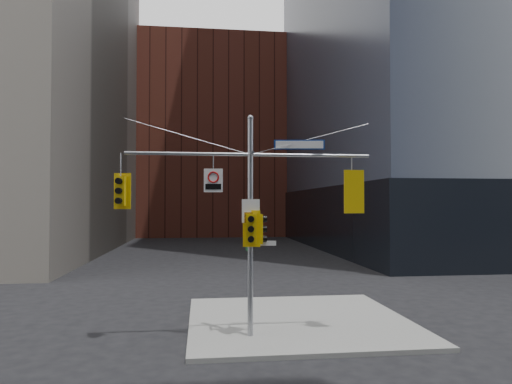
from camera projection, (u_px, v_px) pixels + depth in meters
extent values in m
plane|color=black|center=(258.00, 361.00, 12.69)|extent=(160.00, 160.00, 0.00)
cube|color=gray|center=(298.00, 320.00, 16.90)|extent=(8.00, 8.00, 0.15)
cube|color=black|center=(484.00, 218.00, 47.90)|extent=(36.40, 36.40, 6.00)
cube|color=maroon|center=(211.00, 143.00, 70.63)|extent=(26.00, 20.00, 28.00)
cylinder|color=#96999E|center=(250.00, 228.00, 14.77)|extent=(0.18, 0.18, 7.20)
sphere|color=#96999E|center=(250.00, 118.00, 14.87)|extent=(0.20, 0.20, 0.20)
cylinder|color=#96999E|center=(188.00, 154.00, 14.60)|extent=(4.00, 0.11, 0.11)
cylinder|color=#96999E|center=(310.00, 155.00, 15.08)|extent=(4.00, 0.11, 0.11)
cylinder|color=#96999E|center=(252.00, 153.00, 14.49)|extent=(0.10, 0.70, 0.10)
cylinder|color=#96999E|center=(188.00, 137.00, 14.61)|extent=(4.00, 0.02, 1.12)
cylinder|color=#96999E|center=(310.00, 139.00, 15.09)|extent=(4.00, 0.02, 1.12)
cube|color=gold|center=(121.00, 191.00, 14.31)|extent=(0.33, 0.26, 0.93)
cube|color=gold|center=(122.00, 191.00, 14.47)|extent=(0.54, 0.14, 1.15)
cylinder|color=black|center=(119.00, 181.00, 14.14)|extent=(0.22, 0.18, 0.19)
cylinder|color=black|center=(119.00, 181.00, 14.21)|extent=(0.17, 0.05, 0.17)
cylinder|color=black|center=(119.00, 191.00, 14.13)|extent=(0.22, 0.18, 0.19)
cylinder|color=black|center=(119.00, 191.00, 14.20)|extent=(0.17, 0.05, 0.17)
cylinder|color=black|center=(118.00, 201.00, 14.13)|extent=(0.22, 0.18, 0.19)
cylinder|color=black|center=(119.00, 201.00, 14.20)|extent=(0.17, 0.05, 0.17)
cube|color=gold|center=(352.00, 192.00, 15.22)|extent=(0.38, 0.28, 1.16)
cube|color=gold|center=(354.00, 192.00, 15.02)|extent=(0.69, 0.07, 1.43)
cylinder|color=black|center=(349.00, 181.00, 15.45)|extent=(0.25, 0.19, 0.24)
cylinder|color=black|center=(350.00, 180.00, 15.36)|extent=(0.21, 0.03, 0.21)
cylinder|color=black|center=(349.00, 192.00, 15.43)|extent=(0.25, 0.19, 0.24)
cylinder|color=black|center=(350.00, 192.00, 15.35)|extent=(0.21, 0.03, 0.21)
cylinder|color=black|center=(350.00, 203.00, 15.42)|extent=(0.25, 0.19, 0.24)
cylinder|color=#0CE559|center=(350.00, 203.00, 15.34)|extent=(0.21, 0.03, 0.21)
cube|color=gold|center=(259.00, 229.00, 14.80)|extent=(0.23, 0.32, 0.96)
cylinder|color=black|center=(264.00, 219.00, 14.84)|extent=(0.15, 0.20, 0.20)
cylinder|color=black|center=(262.00, 219.00, 14.83)|extent=(0.02, 0.17, 0.17)
cylinder|color=black|center=(264.00, 229.00, 14.83)|extent=(0.15, 0.20, 0.20)
cylinder|color=black|center=(262.00, 229.00, 14.82)|extent=(0.02, 0.17, 0.17)
cylinder|color=black|center=(264.00, 239.00, 14.82)|extent=(0.15, 0.20, 0.20)
cylinder|color=black|center=(262.00, 239.00, 14.81)|extent=(0.02, 0.17, 0.17)
cube|color=gold|center=(251.00, 229.00, 14.49)|extent=(0.34, 0.26, 0.95)
cube|color=gold|center=(252.00, 229.00, 14.66)|extent=(0.56, 0.13, 1.17)
cylinder|color=black|center=(251.00, 219.00, 14.32)|extent=(0.22, 0.17, 0.20)
cylinder|color=black|center=(251.00, 219.00, 14.39)|extent=(0.17, 0.05, 0.17)
cylinder|color=black|center=(251.00, 229.00, 14.31)|extent=(0.22, 0.17, 0.20)
cylinder|color=black|center=(251.00, 229.00, 14.39)|extent=(0.17, 0.05, 0.17)
cylinder|color=black|center=(251.00, 239.00, 14.30)|extent=(0.22, 0.17, 0.20)
cylinder|color=black|center=(251.00, 239.00, 14.38)|extent=(0.17, 0.05, 0.17)
cube|color=navy|center=(299.00, 145.00, 15.04)|extent=(1.66, 0.25, 0.32)
cube|color=silver|center=(299.00, 145.00, 15.02)|extent=(1.56, 0.21, 0.25)
cube|color=silver|center=(213.00, 180.00, 14.65)|extent=(0.61, 0.10, 0.76)
torus|color=#B20A0A|center=(213.00, 177.00, 14.63)|extent=(0.38, 0.09, 0.37)
cube|color=black|center=(213.00, 187.00, 14.62)|extent=(0.50, 0.07, 0.18)
cube|color=silver|center=(251.00, 211.00, 14.67)|extent=(0.58, 0.04, 0.75)
cube|color=#D88C00|center=(251.00, 217.00, 14.64)|extent=(0.42, 0.02, 0.34)
cube|color=silver|center=(264.00, 243.00, 14.81)|extent=(0.79, 0.08, 0.16)
cube|color=#145926|center=(249.00, 249.00, 15.20)|extent=(0.14, 0.82, 0.17)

